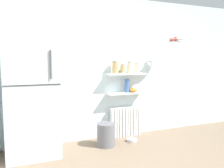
% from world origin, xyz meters
% --- Properties ---
extents(back_wall, '(7.04, 0.10, 2.60)m').
position_xyz_m(back_wall, '(0.00, 2.05, 1.30)').
color(back_wall, silver).
rests_on(back_wall, ground_plane).
extents(refrigerator, '(0.77, 0.74, 1.75)m').
position_xyz_m(refrigerator, '(-1.53, 1.65, 0.88)').
color(refrigerator, '#B7BABF').
rests_on(refrigerator, ground_plane).
extents(radiator, '(0.61, 0.12, 0.56)m').
position_xyz_m(radiator, '(0.17, 1.92, 0.28)').
color(radiator, white).
rests_on(radiator, ground_plane).
extents(wall_shelf_lower, '(0.74, 0.22, 0.02)m').
position_xyz_m(wall_shelf_lower, '(0.17, 1.89, 0.83)').
color(wall_shelf_lower, white).
extents(wall_shelf_upper, '(0.74, 0.22, 0.02)m').
position_xyz_m(wall_shelf_upper, '(0.17, 1.89, 1.20)').
color(wall_shelf_upper, white).
extents(storage_jar_0, '(0.12, 0.12, 0.23)m').
position_xyz_m(storage_jar_0, '(-0.05, 1.89, 1.32)').
color(storage_jar_0, tan).
rests_on(storage_jar_0, wall_shelf_upper).
extents(storage_jar_1, '(0.08, 0.08, 0.17)m').
position_xyz_m(storage_jar_1, '(0.10, 1.89, 1.29)').
color(storage_jar_1, tan).
rests_on(storage_jar_1, wall_shelf_upper).
extents(storage_jar_2, '(0.11, 0.11, 0.22)m').
position_xyz_m(storage_jar_2, '(0.25, 1.89, 1.32)').
color(storage_jar_2, beige).
rests_on(storage_jar_2, wall_shelf_upper).
extents(storage_jar_3, '(0.10, 0.10, 0.19)m').
position_xyz_m(storage_jar_3, '(0.40, 1.89, 1.30)').
color(storage_jar_3, beige).
rests_on(storage_jar_3, wall_shelf_upper).
extents(vase, '(0.08, 0.08, 0.26)m').
position_xyz_m(vase, '(0.19, 1.89, 0.98)').
color(vase, '#38609E').
rests_on(vase, wall_shelf_lower).
extents(shelf_bowl, '(0.18, 0.18, 0.08)m').
position_xyz_m(shelf_bowl, '(0.32, 1.89, 0.89)').
color(shelf_bowl, orange).
rests_on(shelf_bowl, wall_shelf_lower).
extents(trash_bin, '(0.31, 0.31, 0.39)m').
position_xyz_m(trash_bin, '(-0.36, 1.56, 0.19)').
color(trash_bin, slate).
rests_on(trash_bin, ground_plane).
extents(pet_food_bowl, '(0.19, 0.19, 0.05)m').
position_xyz_m(pet_food_bowl, '(0.15, 1.59, 0.03)').
color(pet_food_bowl, '#B7B7BC').
rests_on(pet_food_bowl, ground_plane).
extents(hanging_fruit_basket, '(0.29, 0.29, 0.10)m').
position_xyz_m(hanging_fruit_basket, '(1.03, 1.61, 1.83)').
color(hanging_fruit_basket, '#B2B2B7').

